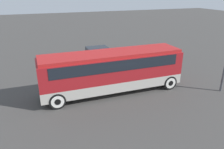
{
  "coord_description": "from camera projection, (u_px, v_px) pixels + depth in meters",
  "views": [
    {
      "loc": [
        -5.17,
        -13.84,
        7.19
      ],
      "look_at": [
        0.0,
        0.0,
        1.38
      ],
      "focal_mm": 35.0,
      "sensor_mm": 36.0,
      "label": 1
    }
  ],
  "objects": [
    {
      "name": "ground_plane",
      "position": [
        112.0,
        92.0,
        16.38
      ],
      "size": [
        120.0,
        120.0,
        0.0
      ],
      "primitive_type": "plane",
      "color": "#423F3D"
    },
    {
      "name": "tour_bus",
      "position": [
        113.0,
        68.0,
        15.74
      ],
      "size": [
        10.31,
        2.53,
        3.06
      ],
      "color": "#B7B2A8",
      "rests_on": "ground_plane"
    },
    {
      "name": "parked_car_near",
      "position": [
        144.0,
        56.0,
        22.67
      ],
      "size": [
        4.75,
        1.79,
        1.45
      ],
      "color": "black",
      "rests_on": "ground_plane"
    },
    {
      "name": "parked_car_mid",
      "position": [
        99.0,
        54.0,
        23.27
      ],
      "size": [
        4.29,
        1.88,
        1.47
      ],
      "color": "#BCBCC1",
      "rests_on": "ground_plane"
    }
  ]
}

